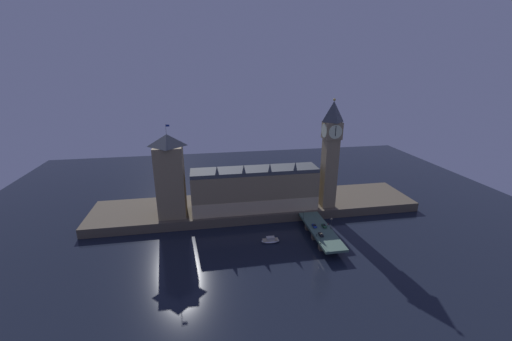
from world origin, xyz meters
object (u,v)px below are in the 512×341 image
object	(u,v)px
car_northbound_trail	(321,235)
car_northbound_lead	(314,226)
street_lamp_mid	(331,222)
boat_upstream	(270,240)
pedestrian_near_rail	(316,235)
street_lamp_near	(321,237)
pedestrian_mid_walk	(328,224)
street_lamp_far	(304,213)
victoria_tower	(170,176)
car_southbound_trail	(324,226)
clock_tower	(330,152)

from	to	relation	value
car_northbound_trail	car_northbound_lead	bearing A→B (deg)	90.00
street_lamp_mid	boat_upstream	xyz separation A→B (m)	(-35.81, 0.78, -8.86)
car_northbound_trail	boat_upstream	world-z (taller)	car_northbound_trail
car_northbound_trail	pedestrian_near_rail	bearing A→B (deg)	-173.74
street_lamp_mid	street_lamp_near	bearing A→B (deg)	-128.87
pedestrian_mid_walk	pedestrian_near_rail	bearing A→B (deg)	-136.65
pedestrian_near_rail	street_lamp_far	bearing A→B (deg)	91.05
car_northbound_trail	victoria_tower	bearing A→B (deg)	153.38
car_southbound_trail	pedestrian_mid_walk	distance (m)	2.87
street_lamp_mid	car_southbound_trail	bearing A→B (deg)	140.95
car_southbound_trail	street_lamp_far	world-z (taller)	street_lamp_far
clock_tower	street_lamp_far	size ratio (longest dim) A/B	12.02
clock_tower	car_northbound_lead	world-z (taller)	clock_tower
victoria_tower	street_lamp_mid	world-z (taller)	victoria_tower
street_lamp_far	car_northbound_trail	bearing A→B (deg)	-81.64
car_northbound_lead	boat_upstream	bearing A→B (deg)	-174.08
car_northbound_trail	street_lamp_near	distance (m)	9.14
street_lamp_mid	street_lamp_far	bearing A→B (deg)	128.87
clock_tower	victoria_tower	world-z (taller)	clock_tower
street_lamp_near	victoria_tower	bearing A→B (deg)	148.21
victoria_tower	car_southbound_trail	size ratio (longest dim) A/B	13.95
victoria_tower	car_northbound_lead	world-z (taller)	victoria_tower
street_lamp_near	car_southbound_trail	bearing A→B (deg)	63.29
car_southbound_trail	street_lamp_mid	xyz separation A→B (m)	(3.17, -2.57, 3.52)
clock_tower	street_lamp_near	size ratio (longest dim) A/B	11.06
pedestrian_near_rail	street_lamp_mid	xyz separation A→B (m)	(11.47, 7.13, 3.37)
pedestrian_mid_walk	street_lamp_mid	xyz separation A→B (m)	(0.40, -3.31, 3.29)
car_southbound_trail	boat_upstream	world-z (taller)	car_southbound_trail
car_northbound_trail	street_lamp_far	xyz separation A→B (m)	(-3.17, 21.55, 3.02)
car_southbound_trail	street_lamp_near	xyz separation A→B (m)	(-8.70, -17.29, 3.34)
street_lamp_mid	boat_upstream	size ratio (longest dim) A/B	0.65
clock_tower	boat_upstream	distance (m)	69.19
car_southbound_trail	pedestrian_near_rail	world-z (taller)	pedestrian_near_rail
car_northbound_trail	street_lamp_near	xyz separation A→B (m)	(-3.17, -7.89, 3.34)
street_lamp_mid	boat_upstream	bearing A→B (deg)	178.75
clock_tower	pedestrian_mid_walk	size ratio (longest dim) A/B	40.58
car_northbound_lead	pedestrian_mid_walk	bearing A→B (deg)	-1.89
pedestrian_near_rail	boat_upstream	size ratio (longest dim) A/B	0.16
street_lamp_far	car_southbound_trail	bearing A→B (deg)	-54.40
clock_tower	car_northbound_trail	bearing A→B (deg)	-116.02
car_southbound_trail	street_lamp_near	bearing A→B (deg)	-116.71
car_northbound_trail	car_southbound_trail	size ratio (longest dim) A/B	1.04
car_northbound_trail	boat_upstream	bearing A→B (deg)	164.32
car_southbound_trail	pedestrian_near_rail	size ratio (longest dim) A/B	2.56
car_southbound_trail	victoria_tower	bearing A→B (deg)	159.99
pedestrian_near_rail	boat_upstream	bearing A→B (deg)	161.99
victoria_tower	car_northbound_trail	bearing A→B (deg)	-26.62
car_southbound_trail	boat_upstream	bearing A→B (deg)	-176.86
victoria_tower	car_northbound_trail	size ratio (longest dim) A/B	13.36
street_lamp_near	car_northbound_lead	bearing A→B (deg)	80.19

